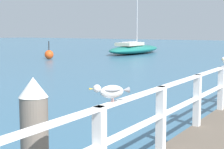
# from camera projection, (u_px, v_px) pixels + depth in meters

# --- Properties ---
(seagull_foreground) EXTENTS (0.34, 0.40, 0.21)m
(seagull_foreground) POSITION_uv_depth(u_px,v_px,m) (111.00, 91.00, 4.11)
(seagull_foreground) COLOR white
(seagull_foreground) RESTS_ON pier_railing
(boat_3) EXTENTS (2.95, 8.69, 9.14)m
(boat_3) POSITION_uv_depth(u_px,v_px,m) (134.00, 49.00, 35.03)
(boat_3) COLOR #197266
(boat_3) RESTS_ON ground_plane
(channel_buoy) EXTENTS (0.70, 0.70, 1.40)m
(channel_buoy) POSITION_uv_depth(u_px,v_px,m) (49.00, 54.00, 28.50)
(channel_buoy) COLOR #E54C19
(channel_buoy) RESTS_ON ground_plane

